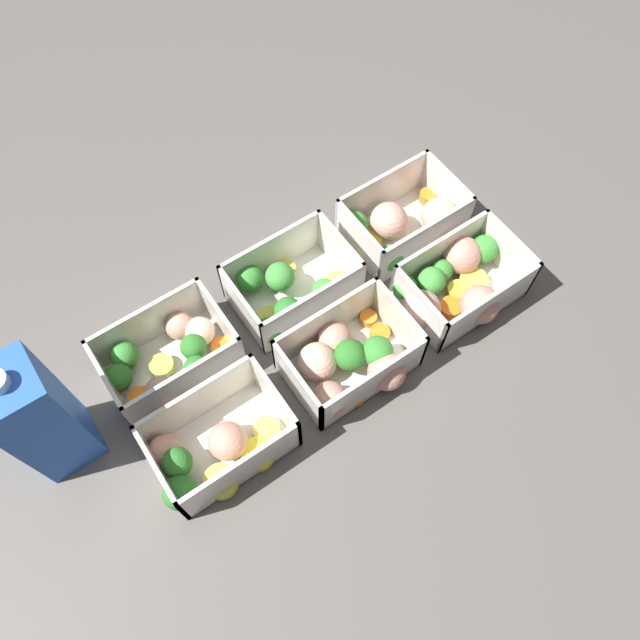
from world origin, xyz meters
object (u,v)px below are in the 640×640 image
Objects in this scene: container_near_center at (349,361)px; juice_carton at (40,418)px; container_near_right at (456,283)px; container_far_right at (401,223)px; container_near_left at (211,450)px; container_far_left at (169,359)px; container_far_center at (287,289)px.

juice_carton is at bearing 161.48° from container_near_center.
container_near_right and container_far_right have the same top height.
container_near_left is 0.97× the size of container_far_right.
container_far_right is 0.84× the size of juice_carton.
juice_carton is at bearing -177.98° from container_far_right.
container_near_center is 0.22m from container_far_left.
container_far_left is (-0.18, 0.13, -0.00)m from container_near_center.
container_near_right and container_far_left have the same top height.
container_near_right and container_far_center have the same top height.
container_far_left is at bearing 83.82° from container_near_left.
container_near_center is at bearing -87.06° from container_far_center.
juice_carton is at bearing 140.58° from container_near_left.
container_near_center and container_far_right have the same top height.
container_far_left is 0.17m from container_far_center.
container_near_left is 0.37m from container_near_right.
container_near_right is at bearing -32.31° from container_far_center.
juice_carton is at bearing -176.66° from container_far_center.
container_near_right is 1.06× the size of container_far_left.
juice_carton reaches higher than container_near_right.
container_far_right is (0.18, 0.13, -0.00)m from container_near_center.
container_far_left and container_far_right have the same top height.
container_far_right is (0.37, 0.13, 0.00)m from container_near_left.
container_far_center is 0.33m from juice_carton.
container_far_center is at bearing 34.33° from container_near_left.
container_far_right is (0.00, 0.12, -0.00)m from container_near_right.
juice_carton is (-0.13, 0.11, 0.07)m from container_near_left.
container_near_left is 0.18m from juice_carton.
container_far_left is 0.36m from container_far_right.
container_far_right is (0.19, -0.00, -0.00)m from container_far_center.
container_near_center is 0.22m from container_far_right.
container_near_right is 0.52m from juice_carton.
container_near_left is 0.19m from container_near_center.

